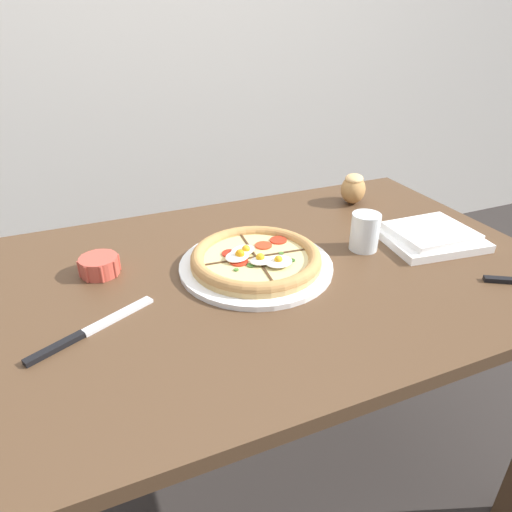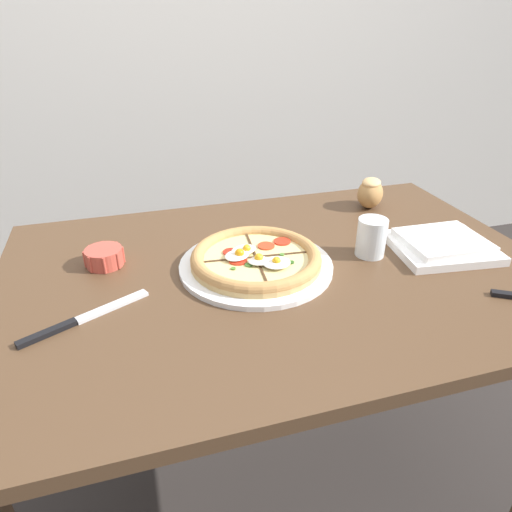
{
  "view_description": "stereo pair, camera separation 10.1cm",
  "coord_description": "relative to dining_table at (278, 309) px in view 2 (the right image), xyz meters",
  "views": [
    {
      "loc": [
        -0.4,
        -0.8,
        1.28
      ],
      "look_at": [
        -0.05,
        0.02,
        0.79
      ],
      "focal_mm": 32.0,
      "sensor_mm": 36.0,
      "label": 1
    },
    {
      "loc": [
        -0.3,
        -0.84,
        1.28
      ],
      "look_at": [
        -0.05,
        0.02,
        0.79
      ],
      "focal_mm": 32.0,
      "sensor_mm": 36.0,
      "label": 2
    }
  ],
  "objects": [
    {
      "name": "knife_main",
      "position": [
        -0.41,
        -0.08,
        0.12
      ],
      "size": [
        0.24,
        0.13,
        0.01
      ],
      "rotation": [
        0.0,
        0.0,
        0.45
      ],
      "color": "silver",
      "rests_on": "dining_table"
    },
    {
      "name": "wall_back",
      "position": [
        0.0,
        1.39,
        0.65
      ],
      "size": [
        10.0,
        0.06,
        2.6
      ],
      "color": "beige",
      "rests_on": "ground_plane"
    },
    {
      "name": "bread_piece_near",
      "position": [
        0.37,
        0.27,
        0.16
      ],
      "size": [
        0.12,
        0.12,
        0.09
      ],
      "rotation": [
        0.0,
        0.0,
        0.91
      ],
      "color": "#B27F47",
      "rests_on": "dining_table"
    },
    {
      "name": "dining_table",
      "position": [
        0.0,
        0.0,
        0.0
      ],
      "size": [
        1.23,
        0.83,
        0.76
      ],
      "color": "#513823",
      "rests_on": "ground_plane"
    },
    {
      "name": "napkin_folded",
      "position": [
        0.4,
        -0.03,
        0.13
      ],
      "size": [
        0.25,
        0.22,
        0.04
      ],
      "rotation": [
        0.0,
        0.0,
        -0.12
      ],
      "color": "white",
      "rests_on": "dining_table"
    },
    {
      "name": "pizza",
      "position": [
        -0.05,
        0.02,
        0.13
      ],
      "size": [
        0.34,
        0.34,
        0.05
      ],
      "color": "white",
      "rests_on": "dining_table"
    },
    {
      "name": "ramekin_bowl",
      "position": [
        -0.38,
        0.13,
        0.14
      ],
      "size": [
        0.09,
        0.09,
        0.04
      ],
      "color": "#C64C3D",
      "rests_on": "dining_table"
    },
    {
      "name": "water_glass",
      "position": [
        0.23,
        0.0,
        0.15
      ],
      "size": [
        0.07,
        0.07,
        0.09
      ],
      "color": "white",
      "rests_on": "dining_table"
    },
    {
      "name": "ground_plane",
      "position": [
        0.0,
        0.0,
        -0.65
      ],
      "size": [
        12.0,
        12.0,
        0.0
      ],
      "primitive_type": "plane",
      "color": "#2D2826"
    }
  ]
}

